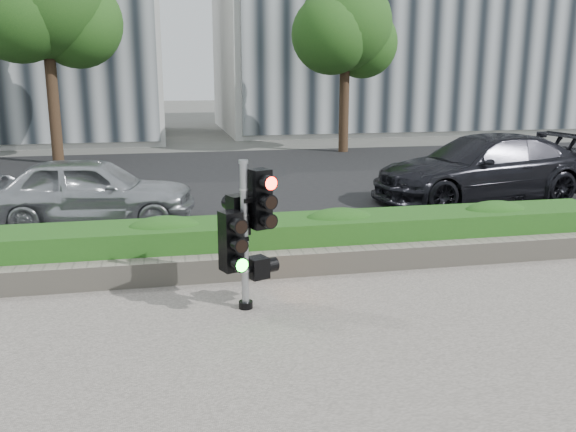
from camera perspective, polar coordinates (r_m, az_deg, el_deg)
The scene contains 11 objects.
ground at distance 7.14m, azimuth -1.15°, elevation -10.83°, with size 120.00×120.00×0.00m, color #51514C.
road at distance 16.71m, azimuth -7.53°, elevation 3.16°, with size 60.00×13.00×0.02m, color black.
curb at distance 10.05m, azimuth -4.49°, elevation -3.28°, with size 60.00×0.25×0.12m, color gray.
stone_wall at distance 8.82m, azimuth -3.45°, elevation -4.68°, with size 12.00×0.32×0.34m, color gray.
hedge at distance 9.39m, azimuth -4.05°, elevation -2.49°, with size 12.00×1.00×0.68m, color #41892A.
building_right at distance 33.83m, azimuth 9.89°, elevation 18.34°, with size 18.00×10.00×12.00m, color #B7B7B2.
tree_left at distance 21.33m, azimuth -21.83°, elevation 18.12°, with size 4.61×4.03×7.34m.
tree_right at distance 23.00m, azimuth 5.34°, elevation 17.14°, with size 4.10×3.58×6.53m.
traffic_signal at distance 7.48m, azimuth -4.03°, elevation -1.08°, with size 0.68×0.60×1.88m.
car_silver at distance 12.35m, azimuth -17.94°, elevation 2.25°, with size 1.58×3.93×1.34m, color #AAACB1.
car_dark at distance 14.73m, azimuth 17.69°, elevation 4.31°, with size 2.12×5.21×1.51m, color black.
Camera 1 is at (-1.19, -6.41, 2.92)m, focal length 38.00 mm.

